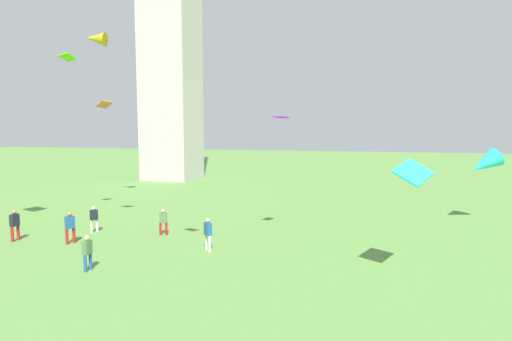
{
  "coord_description": "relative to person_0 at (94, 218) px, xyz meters",
  "views": [
    {
      "loc": [
        8.26,
        -1.16,
        6.16
      ],
      "look_at": [
        2.88,
        18.15,
        4.16
      ],
      "focal_mm": 28.44,
      "sensor_mm": 36.0,
      "label": 1
    }
  ],
  "objects": [
    {
      "name": "person_3",
      "position": [
        0.34,
        -2.44,
        0.09
      ],
      "size": [
        0.43,
        0.52,
        1.76
      ],
      "rotation": [
        0.0,
        0.0,
        4.28
      ],
      "color": "red",
      "rests_on": "ground_plane"
    },
    {
      "name": "person_5",
      "position": [
        -3.02,
        -2.81,
        0.09
      ],
      "size": [
        0.28,
        0.54,
        1.76
      ],
      "rotation": [
        0.0,
        0.0,
        1.54
      ],
      "color": "red",
      "rests_on": "ground_plane"
    },
    {
      "name": "person_2",
      "position": [
        4.34,
        0.55,
        -0.02
      ],
      "size": [
        0.46,
        0.37,
        1.56
      ],
      "rotation": [
        0.0,
        0.0,
        3.53
      ],
      "color": "red",
      "rests_on": "ground_plane"
    },
    {
      "name": "person_1",
      "position": [
        8.08,
        -1.69,
        0.07
      ],
      "size": [
        0.5,
        0.49,
        1.71
      ],
      "rotation": [
        0.0,
        0.0,
        2.41
      ],
      "color": "silver",
      "rests_on": "ground_plane"
    },
    {
      "name": "kite_flying_3",
      "position": [
        -0.71,
        2.37,
        6.92
      ],
      "size": [
        1.23,
        1.07,
        0.49
      ],
      "rotation": [
        0.0,
        0.0,
        2.68
      ],
      "color": "orange"
    },
    {
      "name": "kite_flying_5",
      "position": [
        23.25,
        9.06,
        3.06
      ],
      "size": [
        2.58,
        2.06,
        2.05
      ],
      "rotation": [
        0.0,
        0.0,
        5.09
      ],
      "color": "#25DADD"
    },
    {
      "name": "kite_flying_6",
      "position": [
        -3.58,
        2.6,
        10.08
      ],
      "size": [
        0.76,
        1.08,
        0.46
      ],
      "rotation": [
        0.0,
        0.0,
        4.77
      ],
      "color": "#64DE0A"
    },
    {
      "name": "kite_flying_1",
      "position": [
        -5.63,
        8.37,
        12.62
      ],
      "size": [
        1.89,
        1.48,
        1.26
      ],
      "rotation": [
        0.0,
        0.0,
        4.95
      ],
      "color": "gold"
    },
    {
      "name": "person_0",
      "position": [
        0.0,
        0.0,
        0.0
      ],
      "size": [
        0.41,
        0.48,
        1.6
      ],
      "rotation": [
        0.0,
        0.0,
        1.06
      ],
      "color": "silver",
      "rests_on": "ground_plane"
    },
    {
      "name": "kite_flying_4",
      "position": [
        11.16,
        1.6,
        5.97
      ],
      "size": [
        0.78,
        0.97,
        0.09
      ],
      "rotation": [
        0.0,
        0.0,
        1.33
      ],
      "color": "purple"
    },
    {
      "name": "person_4",
      "position": [
        4.11,
        -5.85,
        -0.01
      ],
      "size": [
        0.24,
        0.49,
        1.58
      ],
      "rotation": [
        0.0,
        0.0,
        1.58
      ],
      "color": "#235693",
      "rests_on": "ground_plane"
    },
    {
      "name": "kite_flying_7",
      "position": [
        17.62,
        -3.25,
        3.57
      ],
      "size": [
        1.75,
        1.83,
        1.03
      ],
      "rotation": [
        0.0,
        0.0,
        1.09
      ],
      "color": "#29EAE8"
    }
  ]
}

